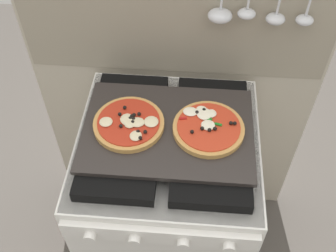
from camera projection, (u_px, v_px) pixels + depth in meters
The scene contains 6 objects.
ground_plane at pixel (168, 250), 2.00m from camera, with size 4.00×4.00×0.00m, color #4C4742.
kitchen_backsplash at pixel (176, 85), 1.62m from camera, with size 1.10×0.09×1.55m.
stove at pixel (168, 203), 1.66m from camera, with size 0.60×0.64×0.90m.
baking_tray at pixel (168, 130), 1.31m from camera, with size 0.54×0.38×0.02m, color #2D2826.
pizza_left at pixel (129, 124), 1.30m from camera, with size 0.22×0.22×0.03m.
pizza_right at pixel (208, 126), 1.29m from camera, with size 0.22×0.22×0.03m.
Camera 1 is at (0.07, -0.84, 1.91)m, focal length 44.16 mm.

